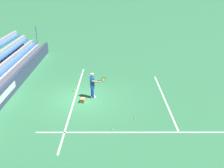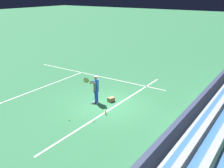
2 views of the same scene
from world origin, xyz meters
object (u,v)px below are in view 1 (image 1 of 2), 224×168
ball_box_cardboard (83,100)px  tennis_ball_by_box (76,85)px  tennis_ball_stray_back (113,130)px  tennis_ball_far_left (93,83)px  tennis_ball_on_baseline (135,118)px  tennis_player (93,85)px  water_bottle (74,90)px

ball_box_cardboard → tennis_ball_by_box: bearing=-164.2°
tennis_ball_stray_back → tennis_ball_by_box: bearing=-156.1°
tennis_ball_far_left → tennis_ball_on_baseline: (5.44, 2.83, 0.00)m
tennis_player → tennis_ball_stray_back: (4.09, 1.30, -0.86)m
tennis_ball_far_left → tennis_ball_by_box: same height
tennis_ball_on_baseline → tennis_ball_by_box: bearing=-140.4°
tennis_player → ball_box_cardboard: 1.21m
tennis_ball_far_left → water_bottle: bearing=-35.7°
tennis_ball_stray_back → tennis_ball_on_baseline: same height
ball_box_cardboard → tennis_ball_far_left: 3.32m
tennis_ball_by_box → tennis_ball_stray_back: bearing=23.9°
ball_box_cardboard → tennis_ball_far_left: ball_box_cardboard is taller
tennis_player → tennis_ball_by_box: (-2.01, -1.39, -0.86)m
tennis_player → tennis_ball_far_left: (-2.60, -0.21, -0.86)m
tennis_ball_far_left → tennis_ball_on_baseline: same height
tennis_ball_on_baseline → water_bottle: bearing=-133.5°
tennis_ball_on_baseline → water_bottle: size_ratio=0.30×
tennis_ball_stray_back → tennis_ball_on_baseline: 1.82m
tennis_ball_stray_back → tennis_ball_by_box: (-6.10, -2.70, 0.00)m
water_bottle → tennis_player: bearing=55.4°
tennis_player → tennis_ball_by_box: tennis_player is taller
tennis_ball_stray_back → water_bottle: (-5.05, -2.69, 0.08)m
tennis_ball_far_left → tennis_ball_stray_back: same height
tennis_ball_far_left → tennis_ball_on_baseline: bearing=27.5°
ball_box_cardboard → tennis_ball_on_baseline: bearing=56.5°
tennis_ball_far_left → tennis_player: bearing=4.5°
tennis_player → tennis_ball_by_box: 2.59m
tennis_ball_far_left → tennis_ball_by_box: size_ratio=1.00×
tennis_player → tennis_ball_stray_back: 4.38m
tennis_ball_stray_back → water_bottle: size_ratio=0.30×
tennis_player → ball_box_cardboard: bearing=-42.5°
tennis_ball_by_box → tennis_ball_on_baseline: 6.29m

